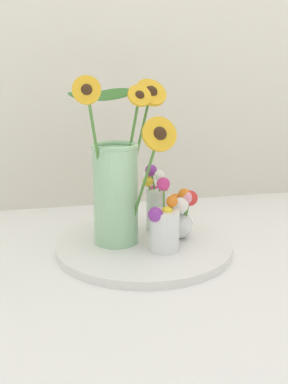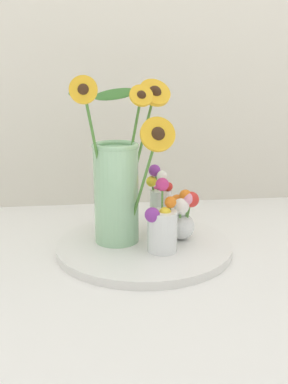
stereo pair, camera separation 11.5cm
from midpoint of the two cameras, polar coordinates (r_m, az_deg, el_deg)
name	(u,v)px [view 1 (the left image)]	position (r m, az deg, el deg)	size (l,w,h in m)	color
ground_plane	(137,256)	(1.17, -3.78, -8.13)	(6.00, 6.00, 0.00)	white
serving_tray	(144,246)	(1.20, -2.77, -6.93)	(0.46, 0.46, 0.02)	white
mason_jar_sunflowers	(118,183)	(1.16, -6.20, 1.10)	(0.28, 0.20, 0.44)	#99CC9E
vase_small_center	(164,225)	(1.12, -0.36, -4.28)	(0.08, 0.08, 0.18)	white
vase_bulb_right	(181,214)	(1.20, 2.02, -2.88)	(0.08, 0.08, 0.14)	white
vase_small_back	(156,202)	(1.26, -1.07, -1.35)	(0.07, 0.09, 0.19)	white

